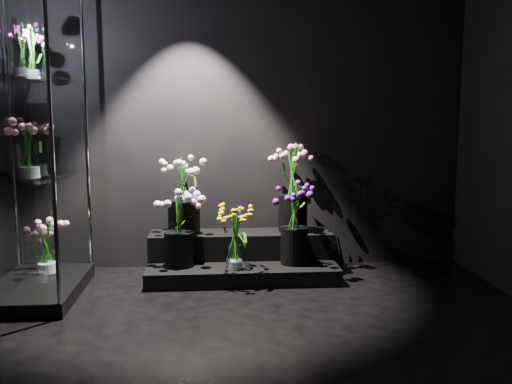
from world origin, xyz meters
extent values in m
plane|color=black|center=(0.00, 0.00, 0.00)|extent=(4.00, 4.00, 0.00)
plane|color=black|center=(0.00, 2.00, 1.40)|extent=(4.00, 0.00, 4.00)
plane|color=black|center=(0.00, -2.00, 1.40)|extent=(4.00, 0.00, 4.00)
cube|color=black|center=(-0.04, 1.60, 0.07)|extent=(1.60, 0.71, 0.13)
cube|color=black|center=(-0.04, 1.78, 0.24)|extent=(1.60, 0.36, 0.22)
cube|color=black|center=(-1.65, 1.23, 0.05)|extent=(0.66, 1.10, 0.11)
cube|color=white|center=(-1.65, 1.23, 0.93)|extent=(0.60, 1.04, 0.01)
cube|color=white|center=(-1.65, 1.23, 1.65)|extent=(0.60, 1.04, 0.01)
cylinder|color=white|center=(-0.11, 1.38, 0.24)|extent=(0.12, 0.12, 0.21)
cylinder|color=black|center=(-0.57, 1.52, 0.28)|extent=(0.25, 0.25, 0.29)
cylinder|color=black|center=(0.40, 1.51, 0.29)|extent=(0.23, 0.23, 0.31)
cylinder|color=black|center=(-0.53, 1.75, 0.50)|extent=(0.28, 0.28, 0.30)
cylinder|color=black|center=(0.42, 1.79, 0.52)|extent=(0.26, 0.26, 0.33)
cylinder|color=white|center=(-1.59, 1.02, 1.05)|extent=(0.15, 0.15, 0.23)
cylinder|color=white|center=(-1.64, 1.37, 1.76)|extent=(0.12, 0.12, 0.20)
cylinder|color=white|center=(-1.63, 1.47, 0.23)|extent=(0.16, 0.16, 0.24)
camera|label=1|loc=(-0.29, -3.15, 1.42)|focal=40.00mm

